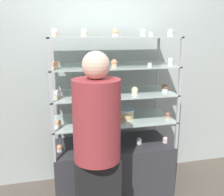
# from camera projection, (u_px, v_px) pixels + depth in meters

# --- Properties ---
(ground_plane) EXTENTS (20.00, 20.00, 0.00)m
(ground_plane) POSITION_uv_depth(u_px,v_px,m) (112.00, 190.00, 2.87)
(ground_plane) COLOR brown
(back_wall) EXTENTS (8.00, 0.05, 2.60)m
(back_wall) POSITION_uv_depth(u_px,v_px,m) (103.00, 67.00, 2.95)
(back_wall) COLOR #A8B2AD
(back_wall) RESTS_ON ground_plane
(display_base) EXTENTS (1.21, 0.55, 0.55)m
(display_base) POSITION_uv_depth(u_px,v_px,m) (112.00, 167.00, 2.80)
(display_base) COLOR #333338
(display_base) RESTS_ON ground_plane
(display_riser_lower) EXTENTS (1.21, 0.55, 0.27)m
(display_riser_lower) POSITION_uv_depth(u_px,v_px,m) (112.00, 120.00, 2.68)
(display_riser_lower) COLOR #B7B7BC
(display_riser_lower) RESTS_ON display_base
(display_riser_middle) EXTENTS (1.21, 0.55, 0.27)m
(display_riser_middle) POSITION_uv_depth(u_px,v_px,m) (112.00, 94.00, 2.61)
(display_riser_middle) COLOR #B7B7BC
(display_riser_middle) RESTS_ON display_riser_lower
(display_riser_upper) EXTENTS (1.21, 0.55, 0.27)m
(display_riser_upper) POSITION_uv_depth(u_px,v_px,m) (112.00, 67.00, 2.55)
(display_riser_upper) COLOR #B7B7BC
(display_riser_upper) RESTS_ON display_riser_middle
(display_riser_top) EXTENTS (1.21, 0.55, 0.27)m
(display_riser_top) POSITION_uv_depth(u_px,v_px,m) (112.00, 38.00, 2.48)
(display_riser_top) COLOR #B7B7BC
(display_riser_top) RESTS_ON display_riser_upper
(layer_cake_centerpiece) EXTENTS (0.18, 0.18, 0.10)m
(layer_cake_centerpiece) POSITION_uv_depth(u_px,v_px,m) (125.00, 114.00, 2.67)
(layer_cake_centerpiece) COLOR #DBBC84
(layer_cake_centerpiece) RESTS_ON display_riser_lower
(sheet_cake_frosted) EXTENTS (0.20, 0.16, 0.06)m
(sheet_cake_frosted) POSITION_uv_depth(u_px,v_px,m) (88.00, 90.00, 2.57)
(sheet_cake_frosted) COLOR #DBBC84
(sheet_cake_frosted) RESTS_ON display_riser_middle
(cupcake_0) EXTENTS (0.05, 0.05, 0.07)m
(cupcake_0) POSITION_uv_depth(u_px,v_px,m) (59.00, 148.00, 2.55)
(cupcake_0) COLOR beige
(cupcake_0) RESTS_ON display_base
(cupcake_1) EXTENTS (0.05, 0.05, 0.07)m
(cupcake_1) POSITION_uv_depth(u_px,v_px,m) (86.00, 148.00, 2.55)
(cupcake_1) COLOR white
(cupcake_1) RESTS_ON display_base
(cupcake_2) EXTENTS (0.05, 0.05, 0.07)m
(cupcake_2) POSITION_uv_depth(u_px,v_px,m) (115.00, 144.00, 2.63)
(cupcake_2) COLOR beige
(cupcake_2) RESTS_ON display_base
(cupcake_3) EXTENTS (0.05, 0.05, 0.07)m
(cupcake_3) POSITION_uv_depth(u_px,v_px,m) (139.00, 141.00, 2.72)
(cupcake_3) COLOR beige
(cupcake_3) RESTS_ON display_base
(cupcake_4) EXTENTS (0.05, 0.05, 0.07)m
(cupcake_4) POSITION_uv_depth(u_px,v_px,m) (165.00, 140.00, 2.75)
(cupcake_4) COLOR beige
(cupcake_4) RESTS_ON display_base
(price_tag_0) EXTENTS (0.04, 0.00, 0.04)m
(price_tag_0) POSITION_uv_depth(u_px,v_px,m) (96.00, 154.00, 2.44)
(price_tag_0) COLOR white
(price_tag_0) RESTS_ON display_base
(cupcake_5) EXTENTS (0.05, 0.05, 0.07)m
(cupcake_5) POSITION_uv_depth(u_px,v_px,m) (58.00, 124.00, 2.42)
(cupcake_5) COLOR beige
(cupcake_5) RESTS_ON display_riser_lower
(cupcake_6) EXTENTS (0.05, 0.05, 0.07)m
(cupcake_6) POSITION_uv_depth(u_px,v_px,m) (114.00, 119.00, 2.55)
(cupcake_6) COLOR beige
(cupcake_6) RESTS_ON display_riser_lower
(cupcake_7) EXTENTS (0.05, 0.05, 0.07)m
(cupcake_7) POSITION_uv_depth(u_px,v_px,m) (168.00, 116.00, 2.66)
(cupcake_7) COLOR #CCB28C
(cupcake_7) RESTS_ON display_riser_lower
(price_tag_1) EXTENTS (0.04, 0.00, 0.04)m
(price_tag_1) POSITION_uv_depth(u_px,v_px,m) (113.00, 125.00, 2.42)
(price_tag_1) COLOR white
(price_tag_1) RESTS_ON display_riser_lower
(cupcake_8) EXTENTS (0.06, 0.06, 0.08)m
(cupcake_8) POSITION_uv_depth(u_px,v_px,m) (58.00, 94.00, 2.38)
(cupcake_8) COLOR #CCB28C
(cupcake_8) RESTS_ON display_riser_middle
(cupcake_9) EXTENTS (0.06, 0.06, 0.08)m
(cupcake_9) POSITION_uv_depth(u_px,v_px,m) (135.00, 91.00, 2.52)
(cupcake_9) COLOR beige
(cupcake_9) RESTS_ON display_riser_middle
(cupcake_10) EXTENTS (0.06, 0.06, 0.08)m
(cupcake_10) POSITION_uv_depth(u_px,v_px,m) (165.00, 88.00, 2.65)
(cupcake_10) COLOR white
(cupcake_10) RESTS_ON display_riser_middle
(price_tag_2) EXTENTS (0.04, 0.00, 0.04)m
(price_tag_2) POSITION_uv_depth(u_px,v_px,m) (119.00, 96.00, 2.36)
(price_tag_2) COLOR white
(price_tag_2) RESTS_ON display_riser_middle
(cupcake_11) EXTENTS (0.06, 0.06, 0.07)m
(cupcake_11) POSITION_uv_depth(u_px,v_px,m) (55.00, 65.00, 2.27)
(cupcake_11) COLOR #CCB28C
(cupcake_11) RESTS_ON display_riser_upper
(cupcake_12) EXTENTS (0.06, 0.06, 0.07)m
(cupcake_12) POSITION_uv_depth(u_px,v_px,m) (114.00, 63.00, 2.40)
(cupcake_12) COLOR #CCB28C
(cupcake_12) RESTS_ON display_riser_upper
(cupcake_13) EXTENTS (0.06, 0.06, 0.07)m
(cupcake_13) POSITION_uv_depth(u_px,v_px,m) (170.00, 62.00, 2.55)
(cupcake_13) COLOR beige
(cupcake_13) RESTS_ON display_riser_upper
(price_tag_3) EXTENTS (0.04, 0.00, 0.04)m
(price_tag_3) POSITION_uv_depth(u_px,v_px,m) (150.00, 65.00, 2.36)
(price_tag_3) COLOR white
(price_tag_3) RESTS_ON display_riser_upper
(cupcake_14) EXTENTS (0.06, 0.06, 0.07)m
(cupcake_14) POSITION_uv_depth(u_px,v_px,m) (54.00, 33.00, 2.22)
(cupcake_14) COLOR #CCB28C
(cupcake_14) RESTS_ON display_riser_top
(cupcake_15) EXTENTS (0.06, 0.06, 0.07)m
(cupcake_15) POSITION_uv_depth(u_px,v_px,m) (84.00, 33.00, 2.34)
(cupcake_15) COLOR beige
(cupcake_15) RESTS_ON display_riser_top
(cupcake_16) EXTENTS (0.06, 0.06, 0.07)m
(cupcake_16) POSITION_uv_depth(u_px,v_px,m) (115.00, 33.00, 2.38)
(cupcake_16) COLOR beige
(cupcake_16) RESTS_ON display_riser_top
(cupcake_17) EXTENTS (0.06, 0.06, 0.07)m
(cupcake_17) POSITION_uv_depth(u_px,v_px,m) (143.00, 33.00, 2.46)
(cupcake_17) COLOR white
(cupcake_17) RESTS_ON display_riser_top
(cupcake_18) EXTENTS (0.06, 0.06, 0.07)m
(cupcake_18) POSITION_uv_depth(u_px,v_px,m) (170.00, 33.00, 2.47)
(cupcake_18) COLOR white
(cupcake_18) RESTS_ON display_riser_top
(price_tag_4) EXTENTS (0.04, 0.00, 0.04)m
(price_tag_4) POSITION_uv_depth(u_px,v_px,m) (151.00, 34.00, 2.30)
(price_tag_4) COLOR white
(price_tag_4) RESTS_ON display_riser_top
(customer_figure) EXTENTS (0.36, 0.36, 1.55)m
(customer_figure) POSITION_uv_depth(u_px,v_px,m) (97.00, 146.00, 2.02)
(customer_figure) COLOR black
(customer_figure) RESTS_ON ground_plane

